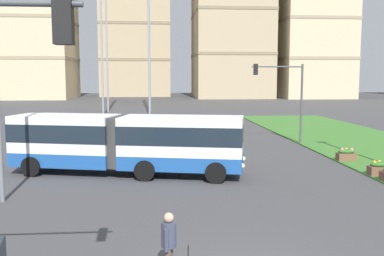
# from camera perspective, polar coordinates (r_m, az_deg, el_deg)

# --- Properties ---
(articulated_bus) EXTENTS (12.05, 5.20, 3.00)m
(articulated_bus) POSITION_cam_1_polar(r_m,az_deg,el_deg) (22.65, -8.41, -1.84)
(articulated_bus) COLOR white
(articulated_bus) RESTS_ON ground
(car_black_sedan) EXTENTS (4.41, 2.05, 1.58)m
(car_black_sedan) POSITION_cam_1_polar(r_m,az_deg,el_deg) (31.49, -11.29, -1.19)
(car_black_sedan) COLOR black
(car_black_sedan) RESTS_ON ground
(pedestrian_crossing) EXTENTS (0.36, 0.56, 1.74)m
(pedestrian_crossing) POSITION_cam_1_polar(r_m,az_deg,el_deg) (10.93, -3.00, -14.53)
(pedestrian_crossing) COLOR #4C4238
(pedestrian_crossing) RESTS_ON ground
(flower_planter_4) EXTENTS (1.10, 0.56, 0.74)m
(flower_planter_4) POSITION_cam_1_polar(r_m,az_deg,el_deg) (24.04, 23.03, -4.78)
(flower_planter_4) COLOR brown
(flower_planter_4) RESTS_ON grass_median
(flower_planter_5) EXTENTS (1.10, 0.56, 0.74)m
(flower_planter_5) POSITION_cam_1_polar(r_m,az_deg,el_deg) (27.48, 19.28, -3.25)
(flower_planter_5) COLOR brown
(flower_planter_5) RESTS_ON grass_median
(traffic_light_far_right) EXTENTS (3.85, 0.28, 5.90)m
(traffic_light_far_right) POSITION_cam_1_polar(r_m,az_deg,el_deg) (33.25, 11.91, 4.93)
(traffic_light_far_right) COLOR #474C51
(traffic_light_far_right) RESTS_ON ground
(apartment_tower_west) EXTENTS (16.79, 18.71, 43.63)m
(apartment_tower_west) POSITION_cam_1_polar(r_m,az_deg,el_deg) (110.96, -19.66, 14.95)
(apartment_tower_west) COLOR beige
(apartment_tower_west) RESTS_ON ground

